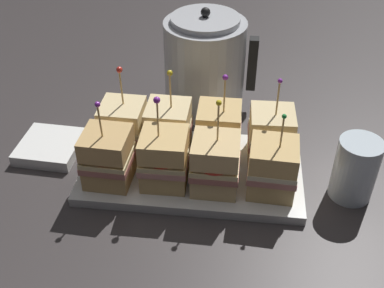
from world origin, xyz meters
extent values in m
plane|color=#383333|center=(0.00, 0.00, 0.00)|extent=(6.00, 6.00, 0.00)
cube|color=silver|center=(0.00, 0.00, 0.01)|extent=(0.41, 0.23, 0.01)
cube|color=silver|center=(0.00, 0.00, 0.01)|extent=(0.41, 0.23, 0.01)
cube|color=tan|center=(-0.15, -0.05, 0.04)|extent=(0.08, 0.08, 0.04)
cube|color=#B26B60|center=(-0.15, -0.05, 0.06)|extent=(0.09, 0.09, 0.01)
cube|color=beige|center=(-0.15, -0.05, 0.07)|extent=(0.09, 0.09, 0.01)
cylinder|color=red|center=(-0.15, -0.07, 0.08)|extent=(0.04, 0.04, 0.00)
cube|color=tan|center=(-0.15, -0.05, 0.10)|extent=(0.08, 0.08, 0.04)
cylinder|color=tan|center=(-0.15, -0.06, 0.15)|extent=(0.00, 0.01, 0.08)
sphere|color=purple|center=(-0.15, -0.06, 0.19)|extent=(0.01, 0.01, 0.01)
cube|color=tan|center=(-0.04, -0.04, 0.04)|extent=(0.08, 0.08, 0.04)
cube|color=tan|center=(-0.04, -0.04, 0.06)|extent=(0.09, 0.09, 0.01)
cube|color=beige|center=(-0.04, -0.04, 0.07)|extent=(0.08, 0.08, 0.01)
cylinder|color=red|center=(-0.04, -0.06, 0.08)|extent=(0.05, 0.05, 0.00)
cube|color=#E0B771|center=(-0.04, -0.04, 0.10)|extent=(0.08, 0.08, 0.04)
cylinder|color=tan|center=(-0.05, -0.04, 0.15)|extent=(0.00, 0.01, 0.08)
sphere|color=purple|center=(-0.05, -0.04, 0.19)|extent=(0.01, 0.01, 0.01)
cube|color=#DBB77A|center=(0.05, -0.05, 0.04)|extent=(0.08, 0.08, 0.04)
cube|color=#B26B60|center=(0.05, -0.05, 0.06)|extent=(0.09, 0.09, 0.01)
cube|color=beige|center=(0.05, -0.05, 0.07)|extent=(0.08, 0.08, 0.01)
cylinder|color=red|center=(0.05, -0.06, 0.08)|extent=(0.06, 0.06, 0.00)
cube|color=#E8C281|center=(0.05, -0.05, 0.10)|extent=(0.08, 0.08, 0.04)
cylinder|color=tan|center=(0.05, -0.05, 0.15)|extent=(0.00, 0.01, 0.09)
sphere|color=yellow|center=(0.05, -0.05, 0.20)|extent=(0.01, 0.01, 0.01)
cube|color=tan|center=(0.15, -0.04, 0.04)|extent=(0.08, 0.08, 0.04)
cube|color=tan|center=(0.15, -0.04, 0.06)|extent=(0.09, 0.09, 0.01)
cube|color=beige|center=(0.15, -0.04, 0.07)|extent=(0.09, 0.09, 0.01)
cube|color=#E0B771|center=(0.15, -0.04, 0.10)|extent=(0.08, 0.08, 0.04)
cylinder|color=tan|center=(0.15, -0.05, 0.14)|extent=(0.00, 0.00, 0.07)
sphere|color=green|center=(0.15, -0.05, 0.18)|extent=(0.01, 0.01, 0.01)
cube|color=beige|center=(-0.14, 0.05, 0.04)|extent=(0.08, 0.08, 0.04)
cube|color=tan|center=(-0.14, 0.05, 0.06)|extent=(0.09, 0.09, 0.01)
cube|color=beige|center=(-0.14, 0.05, 0.07)|extent=(0.09, 0.09, 0.01)
cube|color=beige|center=(-0.14, 0.05, 0.10)|extent=(0.08, 0.08, 0.04)
cylinder|color=tan|center=(-0.14, 0.05, 0.15)|extent=(0.00, 0.01, 0.09)
sphere|color=red|center=(-0.14, 0.05, 0.19)|extent=(0.01, 0.01, 0.01)
cube|color=beige|center=(-0.05, 0.05, 0.04)|extent=(0.08, 0.08, 0.04)
cube|color=tan|center=(-0.05, 0.05, 0.06)|extent=(0.09, 0.09, 0.01)
cube|color=beige|center=(-0.05, 0.05, 0.07)|extent=(0.08, 0.08, 0.01)
cylinder|color=red|center=(-0.05, 0.03, 0.08)|extent=(0.05, 0.05, 0.00)
cube|color=beige|center=(-0.05, 0.05, 0.10)|extent=(0.08, 0.08, 0.04)
cylinder|color=tan|center=(-0.04, 0.04, 0.15)|extent=(0.00, 0.01, 0.08)
sphere|color=yellow|center=(-0.04, 0.04, 0.19)|extent=(0.01, 0.01, 0.01)
cube|color=tan|center=(0.05, 0.05, 0.04)|extent=(0.08, 0.08, 0.04)
cube|color=tan|center=(0.05, 0.05, 0.06)|extent=(0.09, 0.09, 0.01)
cube|color=beige|center=(0.05, 0.05, 0.07)|extent=(0.08, 0.08, 0.01)
cylinder|color=red|center=(0.05, 0.03, 0.08)|extent=(0.05, 0.05, 0.00)
cube|color=#E0B771|center=(0.05, 0.05, 0.10)|extent=(0.08, 0.08, 0.04)
cylinder|color=tan|center=(0.05, 0.04, 0.15)|extent=(0.00, 0.01, 0.08)
sphere|color=purple|center=(0.05, 0.04, 0.19)|extent=(0.01, 0.01, 0.01)
cube|color=beige|center=(0.14, 0.05, 0.04)|extent=(0.08, 0.08, 0.04)
cube|color=#B26B60|center=(0.14, 0.05, 0.06)|extent=(0.09, 0.09, 0.01)
cube|color=beige|center=(0.14, 0.05, 0.07)|extent=(0.09, 0.09, 0.01)
cylinder|color=red|center=(0.14, 0.03, 0.08)|extent=(0.05, 0.05, 0.00)
cube|color=beige|center=(0.14, 0.05, 0.10)|extent=(0.08, 0.08, 0.04)
cylinder|color=tan|center=(0.15, 0.04, 0.15)|extent=(0.00, 0.01, 0.08)
sphere|color=purple|center=(0.15, 0.04, 0.19)|extent=(0.01, 0.01, 0.01)
cylinder|color=#B7BABF|center=(0.00, 0.25, 0.10)|extent=(0.18, 0.18, 0.20)
cylinder|color=#B7BABF|center=(0.00, 0.25, 0.21)|extent=(0.15, 0.15, 0.01)
sphere|color=black|center=(0.00, 0.25, 0.22)|extent=(0.02, 0.02, 0.02)
cube|color=black|center=(0.10, 0.25, 0.11)|extent=(0.02, 0.02, 0.12)
cylinder|color=silver|center=(0.29, -0.02, 0.06)|extent=(0.08, 0.08, 0.12)
cube|color=white|center=(-0.29, 0.04, 0.01)|extent=(0.12, 0.12, 0.02)
camera|label=1|loc=(0.08, -0.69, 0.61)|focal=45.00mm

